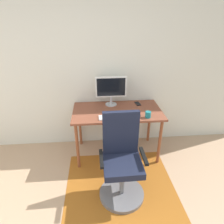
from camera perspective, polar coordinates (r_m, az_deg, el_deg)
wall_back at (r=3.16m, az=-9.11°, el=12.20°), size 6.00×0.10×2.60m
area_rug at (r=2.78m, az=2.48°, el=-21.16°), size 1.41×1.44×0.01m
desk at (r=2.98m, az=1.49°, el=-0.92°), size 1.31×0.72×0.77m
monitor at (r=3.03m, az=-0.29°, el=6.84°), size 0.47×0.18×0.45m
keyboard at (r=2.73m, az=0.71°, el=-1.53°), size 0.43×0.13×0.02m
computer_mouse at (r=2.79m, az=7.63°, el=-0.94°), size 0.06×0.10×0.03m
coffee_cup at (r=2.77m, az=10.32°, el=-0.73°), size 0.08×0.08×0.09m
cell_phone at (r=3.18m, az=7.39°, el=2.40°), size 0.09×0.15×0.01m
office_chair at (r=2.45m, az=2.79°, el=-15.19°), size 0.56×0.56×1.08m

